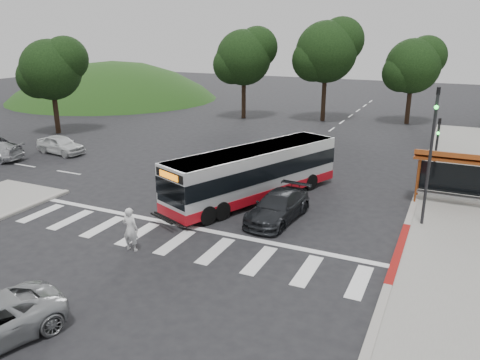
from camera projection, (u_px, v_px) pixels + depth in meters
The scene contains 17 objects.
ground at pixel (226, 205), 24.74m from camera, with size 140.00×140.00×0.00m, color black.
sidewalk_east at pixel (457, 188), 27.19m from camera, with size 4.00×40.00×0.12m, color gray.
curb_east at pixel (420, 184), 27.99m from camera, with size 0.30×40.00×0.15m, color #9E9991.
curb_east_red at pixel (399, 252), 19.36m from camera, with size 0.32×6.00×0.15m, color maroon.
hillside_nw at pixel (115, 99), 63.53m from camera, with size 44.00×44.00×10.00m, color #173C13.
crosswalk_ladder at pixel (175, 242), 20.42m from camera, with size 18.00×2.60×0.01m, color silver.
bus_shelter at pixel (458, 162), 24.07m from camera, with size 4.20×1.60×2.86m.
traffic_signal_ne_tall at pixel (431, 146), 20.97m from camera, with size 0.18×0.37×6.50m.
traffic_signal_ne_short at pixel (437, 144), 27.44m from camera, with size 0.18×0.37×4.00m.
tree_north_a at pixel (327, 51), 45.89m from camera, with size 6.60×6.15×10.17m.
tree_north_b at pixel (414, 65), 44.77m from camera, with size 5.72×5.33×8.43m.
tree_north_c at pixel (245, 57), 47.58m from camera, with size 6.16×5.74×9.30m.
tree_west_a at pixel (52, 69), 40.54m from camera, with size 5.72×5.33×8.43m.
transit_bus at pixel (254, 174), 25.29m from camera, with size 2.36×10.89×2.81m, color silver, non-canonical shape.
pedestrian at pixel (130, 229), 19.40m from camera, with size 0.70×0.46×1.91m, color white.
dark_sedan at pixel (278, 207), 22.67m from camera, with size 1.89×4.66×1.35m, color #212327.
west_car_white at pixel (61, 145), 34.93m from camera, with size 1.63×4.06×1.38m, color silver.
Camera 1 is at (10.46, -20.67, 8.83)m, focal length 35.00 mm.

